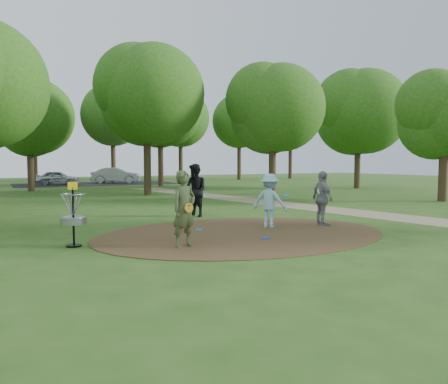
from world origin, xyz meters
name	(u,v)px	position (x,y,z in m)	size (l,w,h in m)	color
ground	(244,234)	(0.00, 0.00, 0.00)	(100.00, 100.00, 0.00)	#2D5119
dirt_clearing	(244,234)	(0.00, 0.00, 0.01)	(8.40, 8.40, 0.02)	#47301C
footpath	(362,213)	(6.50, 2.00, 0.01)	(2.00, 40.00, 0.01)	#8C7A5B
parking_lot	(97,184)	(2.00, 30.00, 0.00)	(14.00, 8.00, 0.01)	black
player_observer_with_disc	(184,209)	(-2.22, -1.02, 0.91)	(0.76, 0.62, 1.81)	#485531
player_throwing_with_disc	(270,201)	(1.26, 0.62, 0.82)	(1.30, 1.22, 1.65)	#99D5E5
player_walking_with_disc	(195,190)	(0.35, 4.14, 0.97)	(0.96, 1.11, 1.94)	black
player_waiting_with_disc	(322,199)	(2.94, 0.17, 0.86)	(0.57, 1.06, 1.72)	gray
disc_ground_cyan	(199,230)	(-0.89, 1.11, 0.03)	(0.22, 0.22, 0.02)	#188FC3
disc_ground_blue	(266,238)	(0.09, -0.99, 0.03)	(0.22, 0.22, 0.02)	blue
disc_ground_red	(184,230)	(-1.31, 1.22, 0.03)	(0.22, 0.22, 0.02)	red
car_left	(58,178)	(-1.33, 29.80, 0.61)	(1.45, 3.60, 1.23)	#B7BCBF
car_right	(116,175)	(3.81, 30.27, 0.73)	(1.55, 4.46, 1.47)	#A6A7AE
disc_golf_basket	(73,210)	(-4.50, 0.30, 0.87)	(0.63, 0.63, 1.54)	black
tree_ring	(155,96)	(0.91, 10.23, 5.23)	(37.83, 45.13, 8.90)	#332316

